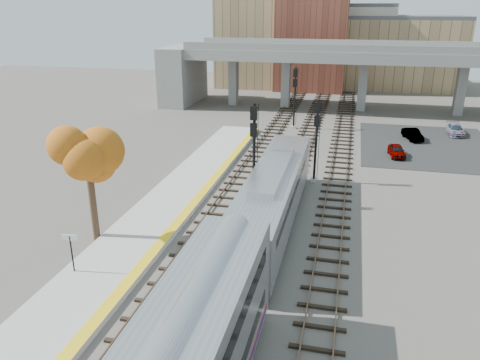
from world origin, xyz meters
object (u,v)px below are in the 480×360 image
at_px(signal_mast_mid, 316,142).
at_px(car_a, 397,151).
at_px(locomotive, 273,196).
at_px(car_b, 413,134).
at_px(tree, 87,154).
at_px(car_c, 455,130).
at_px(signal_mast_far, 295,98).
at_px(signal_mast_near, 254,154).

distance_m(signal_mast_mid, car_a, 12.19).
height_order(locomotive, car_b, locomotive).
distance_m(tree, car_c, 43.68).
distance_m(signal_mast_mid, car_b, 18.99).
bearing_deg(tree, car_c, 50.55).
bearing_deg(car_c, signal_mast_far, -176.86).
bearing_deg(car_b, locomotive, -130.69).
bearing_deg(signal_mast_near, car_b, 57.91).
distance_m(signal_mast_far, tree, 33.39).
xyz_separation_m(signal_mast_mid, signal_mast_far, (-4.10, 18.24, 0.19)).
distance_m(car_a, car_c, 12.70).
bearing_deg(signal_mast_far, car_a, -38.10).
distance_m(car_a, car_b, 7.26).
bearing_deg(car_c, signal_mast_near, -127.46).
relative_size(signal_mast_near, car_c, 1.91).
bearing_deg(signal_mast_near, signal_mast_far, 90.00).
distance_m(locomotive, car_a, 20.86).
relative_size(signal_mast_near, signal_mast_far, 1.05).
xyz_separation_m(signal_mast_far, car_a, (11.55, -9.06, -3.12)).
bearing_deg(car_b, tree, -142.84).
relative_size(locomotive, car_a, 5.51).
bearing_deg(signal_mast_far, car_c, 3.99).
height_order(locomotive, signal_mast_mid, signal_mast_mid).
distance_m(car_b, car_c, 6.18).
distance_m(locomotive, car_c, 33.45).
bearing_deg(tree, car_a, 48.79).
distance_m(locomotive, car_b, 28.02).
distance_m(signal_mast_near, tree, 12.02).
distance_m(locomotive, tree, 12.26).
distance_m(signal_mast_mid, tree, 19.05).
relative_size(signal_mast_far, car_b, 2.00).
xyz_separation_m(signal_mast_far, tree, (-8.69, -32.17, 2.10)).
distance_m(signal_mast_far, car_b, 14.26).
relative_size(signal_mast_far, car_c, 1.82).
bearing_deg(car_c, car_b, -146.76).
xyz_separation_m(signal_mast_near, car_a, (11.55, 15.02, -3.36)).
distance_m(locomotive, signal_mast_mid, 9.63).
xyz_separation_m(signal_mast_near, signal_mast_far, (0.00, 24.07, -0.24)).
bearing_deg(signal_mast_far, locomotive, -85.65).
distance_m(locomotive, signal_mast_far, 27.70).
xyz_separation_m(car_a, car_c, (7.32, 10.38, 0.00)).
xyz_separation_m(car_b, car_c, (5.11, 3.46, -0.02)).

